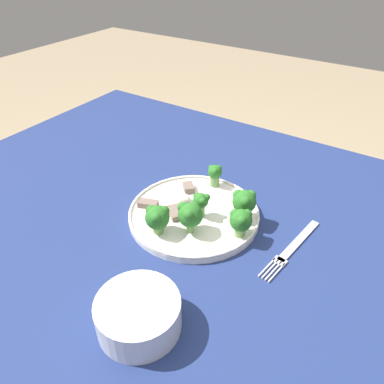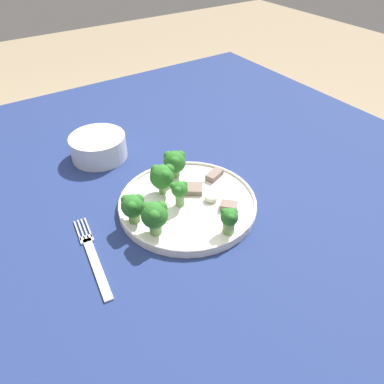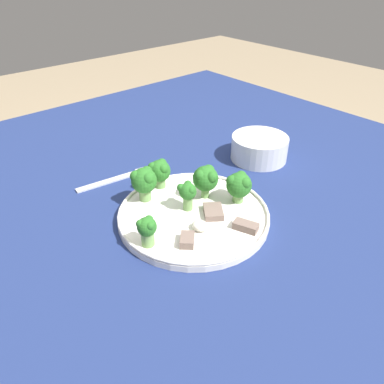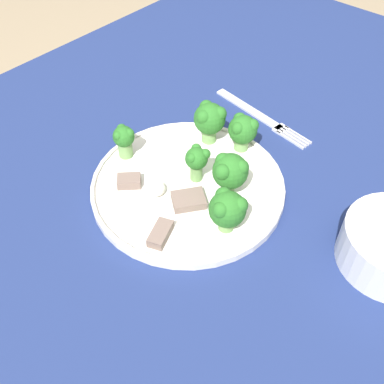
# 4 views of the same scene
# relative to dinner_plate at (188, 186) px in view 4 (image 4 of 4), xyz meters

# --- Properties ---
(table) EXTENTS (1.38, 1.18, 0.75)m
(table) POSITION_rel_dinner_plate_xyz_m (-0.03, 0.11, -0.09)
(table) COLOR navy
(table) RESTS_ON ground_plane
(dinner_plate) EXTENTS (0.28, 0.28, 0.02)m
(dinner_plate) POSITION_rel_dinner_plate_xyz_m (0.00, 0.00, 0.00)
(dinner_plate) COLOR white
(dinner_plate) RESTS_ON table
(fork) EXTENTS (0.05, 0.21, 0.00)m
(fork) POSITION_rel_dinner_plate_xyz_m (-0.21, -0.02, -0.01)
(fork) COLOR silver
(fork) RESTS_ON table
(broccoli_floret_near_rim_left) EXTENTS (0.03, 0.03, 0.06)m
(broccoli_floret_near_rim_left) POSITION_rel_dinner_plate_xyz_m (-0.02, 0.00, 0.04)
(broccoli_floret_near_rim_left) COLOR #709E56
(broccoli_floret_near_rim_left) RESTS_ON dinner_plate
(broccoli_floret_center_left) EXTENTS (0.05, 0.05, 0.06)m
(broccoli_floret_center_left) POSITION_rel_dinner_plate_xyz_m (0.03, 0.09, 0.04)
(broccoli_floret_center_left) COLOR #709E56
(broccoli_floret_center_left) RESTS_ON dinner_plate
(broccoli_floret_back_left) EXTENTS (0.05, 0.04, 0.06)m
(broccoli_floret_back_left) POSITION_rel_dinner_plate_xyz_m (-0.11, 0.01, 0.04)
(broccoli_floret_back_left) COLOR #709E56
(broccoli_floret_back_left) RESTS_ON dinner_plate
(broccoli_floret_front_left) EXTENTS (0.05, 0.05, 0.07)m
(broccoli_floret_front_left) POSITION_rel_dinner_plate_xyz_m (-0.10, -0.04, 0.05)
(broccoli_floret_front_left) COLOR #709E56
(broccoli_floret_front_left) RESTS_ON dinner_plate
(broccoli_floret_center_back) EXTENTS (0.03, 0.03, 0.05)m
(broccoli_floret_center_back) POSITION_rel_dinner_plate_xyz_m (0.02, -0.11, 0.04)
(broccoli_floret_center_back) COLOR #709E56
(broccoli_floret_center_back) RESTS_ON dinner_plate
(broccoli_floret_mid_cluster) EXTENTS (0.05, 0.05, 0.07)m
(broccoli_floret_mid_cluster) POSITION_rel_dinner_plate_xyz_m (-0.02, 0.05, 0.05)
(broccoli_floret_mid_cluster) COLOR #709E56
(broccoli_floret_mid_cluster) RESTS_ON dinner_plate
(meat_slice_front_slice) EXTENTS (0.05, 0.03, 0.01)m
(meat_slice_front_slice) POSITION_rel_dinner_plate_xyz_m (0.09, 0.04, 0.01)
(meat_slice_front_slice) COLOR #756056
(meat_slice_front_slice) RESTS_ON dinner_plate
(meat_slice_middle_slice) EXTENTS (0.06, 0.05, 0.01)m
(meat_slice_middle_slice) POSITION_rel_dinner_plate_xyz_m (0.03, 0.02, 0.01)
(meat_slice_middle_slice) COLOR #756056
(meat_slice_middle_slice) RESTS_ON dinner_plate
(meat_slice_rear_slice) EXTENTS (0.04, 0.04, 0.01)m
(meat_slice_rear_slice) POSITION_rel_dinner_plate_xyz_m (0.06, -0.06, 0.01)
(meat_slice_rear_slice) COLOR #756056
(meat_slice_rear_slice) RESTS_ON dinner_plate
(sauce_dollop) EXTENTS (0.03, 0.03, 0.02)m
(sauce_dollop) POSITION_rel_dinner_plate_xyz_m (0.04, -0.02, 0.01)
(sauce_dollop) COLOR silver
(sauce_dollop) RESTS_ON dinner_plate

